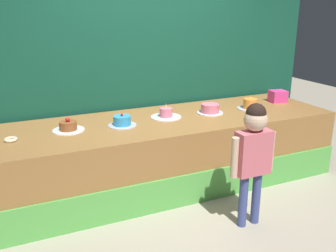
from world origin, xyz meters
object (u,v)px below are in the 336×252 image
object	(u,v)px
cake_center	(166,114)
cake_right	(210,109)
pink_box	(278,96)
cake_far_right	(250,105)
cake_left	(122,121)
child_figure	(253,149)
cake_far_left	(68,127)
donut	(11,139)

from	to	relation	value
cake_center	cake_right	world-z (taller)	cake_center
pink_box	cake_far_right	world-z (taller)	cake_far_right
cake_left	cake_center	bearing A→B (deg)	9.77
child_figure	cake_far_left	xyz separation A→B (m)	(-1.38, 1.14, 0.05)
cake_far_right	cake_right	bearing A→B (deg)	176.18
child_figure	cake_far_right	bearing A→B (deg)	55.13
cake_left	cake_right	distance (m)	1.07
donut	cake_far_left	distance (m)	0.54
pink_box	donut	xyz separation A→B (m)	(-3.20, -0.17, -0.06)
cake_far_left	cake_right	distance (m)	1.60
cake_left	cake_far_right	world-z (taller)	cake_far_right
cake_center	cake_far_right	size ratio (longest dim) A/B	1.11
child_figure	cake_left	size ratio (longest dim) A/B	3.94
child_figure	donut	size ratio (longest dim) A/B	9.51
cake_left	cake_right	size ratio (longest dim) A/B	0.97
child_figure	cake_right	distance (m)	1.13
cake_far_left	cake_right	bearing A→B (deg)	-0.88
pink_box	cake_center	size ratio (longest dim) A/B	0.59
cake_right	cake_far_right	world-z (taller)	cake_far_right
pink_box	cake_far_left	world-z (taller)	pink_box
cake_left	cake_center	size ratio (longest dim) A/B	0.86
cake_far_left	cake_center	distance (m)	1.07
child_figure	cake_far_right	world-z (taller)	child_figure
cake_far_left	cake_left	size ratio (longest dim) A/B	1.07
donut	cake_center	distance (m)	1.60
donut	cake_right	bearing A→B (deg)	1.71
cake_right	cake_far_right	distance (m)	0.53
child_figure	cake_left	distance (m)	1.37
child_figure	cake_far_right	xyz separation A→B (m)	(0.75, 1.07, 0.06)
cake_far_left	cake_center	bearing A→B (deg)	1.36
pink_box	cake_far_right	bearing A→B (deg)	-164.62
pink_box	cake_left	size ratio (longest dim) A/B	0.68
donut	cake_right	xyz separation A→B (m)	(2.13, 0.06, 0.03)
child_figure	cake_far_left	bearing A→B (deg)	140.64
donut	cake_left	xyz separation A→B (m)	(1.07, 0.02, 0.03)
cake_far_left	cake_center	world-z (taller)	cake_center
child_figure	cake_center	world-z (taller)	child_figure
cake_center	donut	bearing A→B (deg)	-175.95
cake_right	cake_far_right	size ratio (longest dim) A/B	0.98
child_figure	donut	distance (m)	2.18
cake_right	pink_box	bearing A→B (deg)	5.94
cake_far_left	cake_center	xyz separation A→B (m)	(1.07, 0.03, -0.00)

